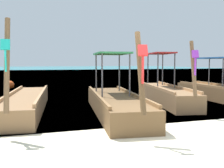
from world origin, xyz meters
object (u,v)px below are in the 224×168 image
object	(u,v)px
longtail_boat_red_ribbon	(115,103)
longtail_boat_violet_ribbon	(165,94)
longtail_boat_turquoise_ribbon	(26,103)
mooring_buoy_near	(10,85)

from	to	relation	value
longtail_boat_red_ribbon	longtail_boat_violet_ribbon	xyz separation A→B (m)	(2.80, 1.67, 0.02)
longtail_boat_turquoise_ribbon	longtail_boat_red_ribbon	world-z (taller)	longtail_boat_turquoise_ribbon
longtail_boat_red_ribbon	longtail_boat_violet_ribbon	world-z (taller)	longtail_boat_violet_ribbon
longtail_boat_red_ribbon	mooring_buoy_near	bearing A→B (deg)	111.67
longtail_boat_turquoise_ribbon	longtail_boat_violet_ribbon	size ratio (longest dim) A/B	1.12
longtail_boat_violet_ribbon	mooring_buoy_near	bearing A→B (deg)	129.37
longtail_boat_turquoise_ribbon	longtail_boat_red_ribbon	distance (m)	3.14
longtail_boat_turquoise_ribbon	longtail_boat_violet_ribbon	bearing A→B (deg)	3.14
longtail_boat_red_ribbon	mooring_buoy_near	world-z (taller)	longtail_boat_red_ribbon
longtail_boat_turquoise_ribbon	longtail_boat_red_ribbon	xyz separation A→B (m)	(2.83, -1.36, 0.06)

